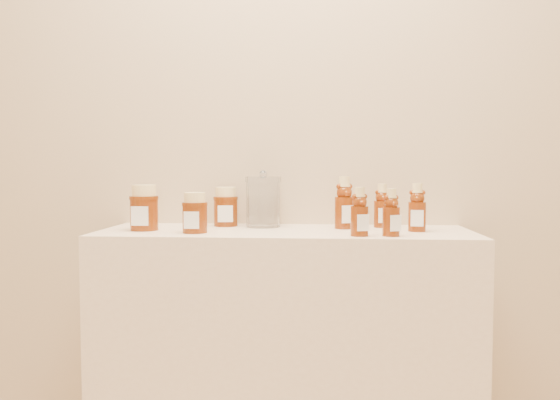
# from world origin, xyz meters

# --- Properties ---
(wall_back) EXTENTS (3.50, 0.02, 2.70)m
(wall_back) POSITION_xyz_m (0.00, 1.75, 1.35)
(wall_back) COLOR tan
(wall_back) RESTS_ON ground
(display_table) EXTENTS (1.20, 0.40, 0.90)m
(display_table) POSITION_xyz_m (0.00, 1.55, 0.45)
(display_table) COLOR beige
(display_table) RESTS_ON ground
(bear_bottle_back_left) EXTENTS (0.09, 0.09, 0.20)m
(bear_bottle_back_left) POSITION_xyz_m (0.19, 1.62, 1.00)
(bear_bottle_back_left) COLOR #5B1F07
(bear_bottle_back_left) RESTS_ON display_table
(bear_bottle_back_mid) EXTENTS (0.07, 0.07, 0.17)m
(bear_bottle_back_mid) POSITION_xyz_m (0.32, 1.66, 0.98)
(bear_bottle_back_mid) COLOR #5B1F07
(bear_bottle_back_mid) RESTS_ON display_table
(bear_bottle_back_right) EXTENTS (0.07, 0.07, 0.17)m
(bear_bottle_back_right) POSITION_xyz_m (0.42, 1.55, 0.99)
(bear_bottle_back_right) COLOR #5B1F07
(bear_bottle_back_right) RESTS_ON display_table
(bear_bottle_front_left) EXTENTS (0.07, 0.07, 0.16)m
(bear_bottle_front_left) POSITION_xyz_m (0.23, 1.42, 0.98)
(bear_bottle_front_left) COLOR #5B1F07
(bear_bottle_front_left) RESTS_ON display_table
(bear_bottle_front_right) EXTENTS (0.07, 0.07, 0.16)m
(bear_bottle_front_right) POSITION_xyz_m (0.32, 1.42, 0.98)
(bear_bottle_front_right) COLOR #5B1F07
(bear_bottle_front_right) RESTS_ON display_table
(honey_jar_left) EXTENTS (0.09, 0.09, 0.15)m
(honey_jar_left) POSITION_xyz_m (-0.46, 1.52, 0.97)
(honey_jar_left) COLOR #5B1F07
(honey_jar_left) RESTS_ON display_table
(honey_jar_back) EXTENTS (0.10, 0.10, 0.14)m
(honey_jar_back) POSITION_xyz_m (-0.22, 1.67, 0.97)
(honey_jar_back) COLOR #5B1F07
(honey_jar_back) RESTS_ON display_table
(honey_jar_front) EXTENTS (0.08, 0.08, 0.13)m
(honey_jar_front) POSITION_xyz_m (-0.28, 1.46, 0.96)
(honey_jar_front) COLOR #5B1F07
(honey_jar_front) RESTS_ON display_table
(glass_canister) EXTENTS (0.14, 0.14, 0.19)m
(glass_canister) POSITION_xyz_m (-0.08, 1.65, 0.99)
(glass_canister) COLOR white
(glass_canister) RESTS_ON display_table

